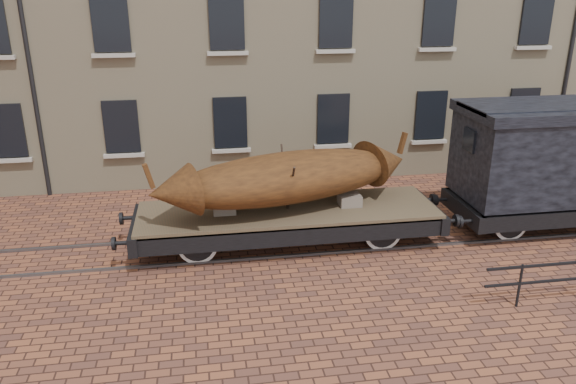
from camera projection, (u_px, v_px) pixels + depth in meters
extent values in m
plane|color=#543127|center=(338.00, 241.00, 15.14)|extent=(90.00, 90.00, 0.00)
cube|color=black|center=(6.00, 131.00, 17.53)|extent=(1.10, 0.12, 1.70)
cube|color=#AFA89C|center=(11.00, 160.00, 17.81)|extent=(1.30, 0.18, 0.12)
cube|color=black|center=(121.00, 126.00, 18.06)|extent=(1.10, 0.12, 1.70)
cube|color=#AFA89C|center=(124.00, 155.00, 18.33)|extent=(1.30, 0.18, 0.12)
cube|color=black|center=(230.00, 122.00, 18.58)|extent=(1.10, 0.12, 1.70)
cube|color=#AFA89C|center=(231.00, 151.00, 18.86)|extent=(1.30, 0.18, 0.12)
cube|color=black|center=(333.00, 119.00, 19.11)|extent=(1.10, 0.12, 1.70)
cube|color=#AFA89C|center=(333.00, 146.00, 19.39)|extent=(1.30, 0.18, 0.12)
cube|color=black|center=(430.00, 115.00, 19.64)|extent=(1.10, 0.12, 1.70)
cube|color=#AFA89C|center=(429.00, 142.00, 19.91)|extent=(1.30, 0.18, 0.12)
cube|color=black|center=(523.00, 112.00, 20.16)|extent=(1.10, 0.12, 1.70)
cube|color=#AFA89C|center=(520.00, 138.00, 20.44)|extent=(1.30, 0.18, 0.12)
cube|color=black|center=(111.00, 23.00, 16.94)|extent=(1.10, 0.12, 1.70)
cube|color=#AFA89C|center=(114.00, 55.00, 17.22)|extent=(1.30, 0.18, 0.12)
cube|color=black|center=(227.00, 22.00, 17.47)|extent=(1.10, 0.12, 1.70)
cube|color=#AFA89C|center=(228.00, 53.00, 17.75)|extent=(1.30, 0.18, 0.12)
cube|color=black|center=(336.00, 21.00, 18.00)|extent=(1.10, 0.12, 1.70)
cube|color=#AFA89C|center=(335.00, 51.00, 18.27)|extent=(1.30, 0.18, 0.12)
cube|color=black|center=(439.00, 20.00, 18.52)|extent=(1.10, 0.12, 1.70)
cube|color=#AFA89C|center=(437.00, 49.00, 18.80)|extent=(1.30, 0.18, 0.12)
cube|color=black|center=(536.00, 19.00, 19.05)|extent=(1.10, 0.12, 1.70)
cube|color=#AFA89C|center=(533.00, 48.00, 19.32)|extent=(1.30, 0.18, 0.12)
cube|color=#59595E|center=(345.00, 252.00, 14.46)|extent=(30.00, 0.08, 0.06)
cube|color=#59595E|center=(332.00, 229.00, 15.79)|extent=(30.00, 0.08, 0.06)
cylinder|color=black|center=(519.00, 286.00, 11.90)|extent=(0.06, 0.06, 1.00)
cube|color=#413A2B|center=(288.00, 211.00, 14.59)|extent=(7.72, 2.26, 0.12)
cube|color=black|center=(295.00, 236.00, 13.71)|extent=(7.72, 0.16, 0.46)
cube|color=black|center=(282.00, 205.00, 15.65)|extent=(7.72, 0.16, 0.46)
cube|color=black|center=(137.00, 229.00, 14.10)|extent=(0.23, 2.37, 0.46)
cylinder|color=black|center=(121.00, 243.00, 13.34)|extent=(0.36, 0.10, 0.10)
cylinder|color=black|center=(114.00, 244.00, 13.32)|extent=(0.08, 0.33, 0.33)
cylinder|color=black|center=(128.00, 218.00, 14.77)|extent=(0.36, 0.10, 0.10)
cylinder|color=black|center=(121.00, 218.00, 14.75)|extent=(0.08, 0.33, 0.33)
cube|color=black|center=(428.00, 211.00, 15.26)|extent=(0.23, 2.37, 0.46)
cylinder|color=black|center=(450.00, 221.00, 14.59)|extent=(0.36, 0.10, 0.10)
cylinder|color=black|center=(456.00, 220.00, 14.62)|extent=(0.08, 0.33, 0.33)
cylinder|color=black|center=(427.00, 200.00, 16.02)|extent=(0.36, 0.10, 0.10)
cylinder|color=black|center=(433.00, 199.00, 16.04)|extent=(0.08, 0.33, 0.33)
cylinder|color=black|center=(197.00, 233.00, 14.40)|extent=(0.10, 1.96, 0.10)
cylinder|color=silver|center=(197.00, 245.00, 13.74)|extent=(0.99, 0.07, 0.99)
cylinder|color=black|center=(197.00, 245.00, 13.74)|extent=(0.81, 0.10, 0.81)
cube|color=black|center=(197.00, 238.00, 13.54)|extent=(0.93, 0.08, 0.10)
cylinder|color=silver|center=(197.00, 222.00, 15.07)|extent=(0.99, 0.07, 0.99)
cylinder|color=black|center=(197.00, 222.00, 15.07)|extent=(0.81, 0.10, 0.81)
cube|color=black|center=(196.00, 212.00, 15.10)|extent=(0.93, 0.08, 0.10)
cylinder|color=black|center=(375.00, 222.00, 15.11)|extent=(0.10, 1.96, 0.10)
cylinder|color=silver|center=(383.00, 233.00, 14.45)|extent=(0.99, 0.07, 0.99)
cylinder|color=black|center=(383.00, 233.00, 14.45)|extent=(0.81, 0.10, 0.81)
cube|color=black|center=(385.00, 226.00, 14.25)|extent=(0.93, 0.08, 0.10)
cylinder|color=silver|center=(367.00, 212.00, 15.78)|extent=(0.99, 0.07, 0.99)
cylinder|color=black|center=(367.00, 212.00, 15.78)|extent=(0.81, 0.10, 0.81)
cube|color=black|center=(366.00, 202.00, 15.81)|extent=(0.93, 0.08, 0.10)
cube|color=black|center=(288.00, 225.00, 14.73)|extent=(4.12, 0.06, 0.06)
cube|color=gray|center=(224.00, 207.00, 14.28)|extent=(0.57, 0.51, 0.29)
cube|color=gray|center=(350.00, 200.00, 14.77)|extent=(0.57, 0.51, 0.29)
ellipsoid|color=#5E3515|center=(287.00, 178.00, 14.27)|extent=(6.57, 3.49, 1.26)
cone|color=#5E3515|center=(171.00, 192.00, 13.12)|extent=(1.35, 1.43, 1.19)
cube|color=#5E3515|center=(149.00, 176.00, 12.77)|extent=(0.27, 0.19, 0.60)
cone|color=#5E3515|center=(386.00, 161.00, 15.39)|extent=(1.35, 1.43, 1.19)
cube|color=#5E3515|center=(402.00, 143.00, 15.42)|extent=(0.27, 0.19, 0.60)
cylinder|color=#2D221B|center=(291.00, 189.00, 13.85)|extent=(0.05, 1.07, 1.48)
cylinder|color=#2D221B|center=(284.00, 176.00, 14.79)|extent=(0.05, 1.07, 1.48)
cube|color=black|center=(538.00, 190.00, 16.87)|extent=(5.90, 0.16, 0.44)
cube|color=black|center=(462.00, 209.00, 15.42)|extent=(0.22, 2.36, 0.44)
cylinder|color=black|center=(460.00, 222.00, 14.63)|extent=(0.08, 0.31, 0.31)
cylinder|color=black|center=(435.00, 200.00, 16.08)|extent=(0.08, 0.31, 0.31)
cylinder|color=black|center=(498.00, 214.00, 15.66)|extent=(0.10, 1.87, 0.10)
cylinder|color=silver|center=(511.00, 224.00, 14.99)|extent=(0.94, 0.07, 0.94)
cylinder|color=black|center=(511.00, 224.00, 14.99)|extent=(0.77, 0.10, 0.77)
cylinder|color=silver|center=(485.00, 205.00, 16.33)|extent=(0.94, 0.07, 0.94)
cylinder|color=black|center=(485.00, 205.00, 16.33)|extent=(0.77, 0.10, 0.77)
cube|color=black|center=(569.00, 155.00, 15.37)|extent=(5.90, 2.36, 2.26)
cube|color=black|center=(470.00, 140.00, 14.73)|extent=(0.08, 0.59, 0.59)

